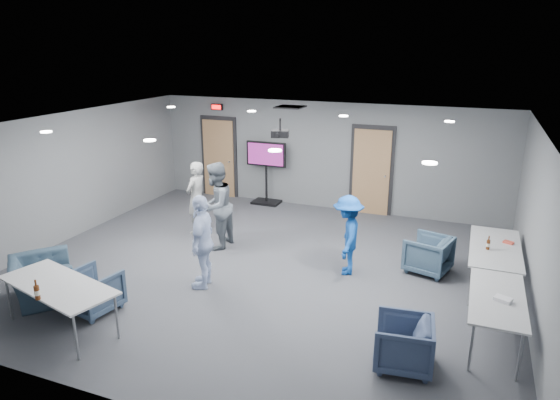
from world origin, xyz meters
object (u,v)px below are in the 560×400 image
at_px(chair_front_a, 93,291).
at_px(table_right_b, 497,300).
at_px(chair_front_b, 42,279).
at_px(table_right_a, 495,249).
at_px(person_c, 203,241).
at_px(person_a, 196,198).
at_px(table_front_left, 58,287).
at_px(bottle_front, 37,292).
at_px(person_d, 347,235).
at_px(chair_right_c, 403,343).
at_px(tv_stand, 266,169).
at_px(bottle_right, 488,245).
at_px(person_b, 216,206).
at_px(projector, 280,133).
at_px(chair_right_a, 428,254).

bearing_deg(chair_front_a, table_right_b, -157.65).
height_order(chair_front_b, table_right_a, table_right_a).
distance_m(person_c, chair_front_b, 2.68).
distance_m(person_a, table_front_left, 4.20).
height_order(person_a, table_front_left, person_a).
xyz_separation_m(chair_front_a, table_right_b, (5.85, 1.33, 0.34)).
relative_size(table_right_a, table_front_left, 0.96).
height_order(chair_front_a, table_right_b, table_right_b).
bearing_deg(bottle_front, person_d, 49.24).
xyz_separation_m(chair_right_c, bottle_front, (-4.71, -1.38, 0.50)).
relative_size(person_c, tv_stand, 1.00).
xyz_separation_m(table_front_left, bottle_right, (5.78, 3.66, 0.13)).
bearing_deg(table_right_b, person_b, 72.35).
bearing_deg(table_right_a, tv_stand, 62.13).
bearing_deg(chair_front_b, person_a, -61.04).
relative_size(person_d, table_right_a, 0.75).
bearing_deg(projector, person_c, -124.63).
height_order(table_right_a, bottle_front, bottle_front).
relative_size(person_a, person_d, 1.10).
height_order(person_c, tv_stand, person_c).
relative_size(chair_front_b, table_right_b, 0.61).
relative_size(chair_right_a, table_front_left, 0.37).
bearing_deg(chair_front_a, chair_right_a, -134.88).
distance_m(chair_front_b, table_front_left, 1.21).
bearing_deg(bottle_front, table_right_a, 36.35).
distance_m(chair_front_a, bottle_front, 1.16).
relative_size(person_b, chair_front_a, 2.41).
xyz_separation_m(person_c, table_right_a, (4.67, 1.83, -0.14)).
height_order(person_a, chair_front_b, person_a).
distance_m(bottle_right, tv_stand, 6.21).
distance_m(person_b, table_right_a, 5.29).
bearing_deg(person_a, person_b, 59.70).
height_order(person_d, bottle_front, person_d).
height_order(table_right_a, tv_stand, tv_stand).
distance_m(person_a, person_c, 2.62).
bearing_deg(bottle_front, person_b, 82.58).
bearing_deg(bottle_right, table_right_b, -85.78).
xyz_separation_m(person_a, table_front_left, (0.19, -4.19, -0.12)).
relative_size(person_c, table_right_b, 0.95).
relative_size(table_right_b, projector, 4.34).
height_order(chair_front_a, table_right_a, table_right_a).
bearing_deg(tv_stand, chair_front_b, -102.79).
distance_m(person_c, person_d, 2.60).
height_order(person_b, table_front_left, person_b).
xyz_separation_m(person_d, bottle_front, (-3.33, -3.86, 0.10)).
distance_m(chair_front_a, chair_front_b, 1.06).
xyz_separation_m(chair_front_a, table_right_a, (5.85, 3.23, 0.35)).
relative_size(person_b, table_right_a, 0.91).
height_order(table_front_left, bottle_right, bottle_right).
relative_size(table_right_a, projector, 4.94).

